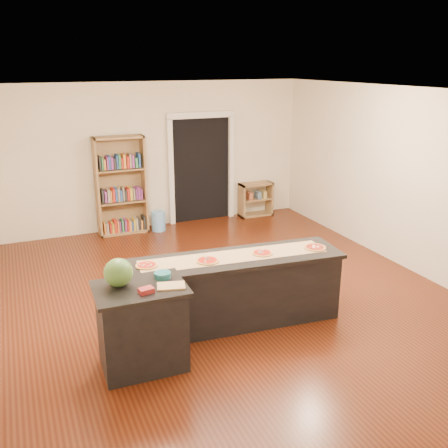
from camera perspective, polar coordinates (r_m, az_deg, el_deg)
name	(u,v)px	position (r m, az deg, el deg)	size (l,w,h in m)	color
room	(230,200)	(6.64, 0.68, 2.79)	(6.00, 7.00, 2.80)	#F1E6CB
doorway	(201,163)	(10.14, -2.62, 7.01)	(1.40, 0.09, 2.21)	black
kitchen_island	(234,290)	(6.26, 1.21, -7.53)	(2.68, 0.73, 0.88)	black
side_counter	(142,327)	(5.47, -9.35, -11.50)	(0.95, 0.69, 0.94)	black
bookshelf	(121,186)	(9.58, -11.69, 4.30)	(0.93, 0.33, 1.85)	#967549
low_shelf	(256,199)	(10.64, 3.64, 2.85)	(0.71, 0.30, 0.71)	#967549
waste_bin	(159,221)	(9.78, -7.50, 0.35)	(0.26, 0.26, 0.39)	#6AABEC
kraft_paper	(234,256)	(6.11, 1.15, -3.69)	(2.33, 0.42, 0.00)	#A67A55
watermelon	(118,273)	(5.25, -11.98, -5.46)	(0.30, 0.30, 0.30)	#144214
cutting_board	(171,286)	(5.21, -6.07, -7.06)	(0.29, 0.19, 0.02)	tan
package_red	(146,290)	(5.11, -8.89, -7.51)	(0.14, 0.10, 0.05)	maroon
package_teal	(163,275)	(5.41, -7.04, -5.83)	(0.18, 0.18, 0.07)	#195966
pizza_a	(147,265)	(5.88, -8.84, -4.69)	(0.25, 0.25, 0.02)	#BA9147
pizza_b	(207,261)	(5.95, -1.91, -4.20)	(0.26, 0.26, 0.02)	#BA9147
pizza_c	(262,253)	(6.19, 4.38, -3.32)	(0.27, 0.27, 0.02)	#BA9147
pizza_d	(315,247)	(6.46, 10.34, -2.64)	(0.27, 0.27, 0.02)	#BA9147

